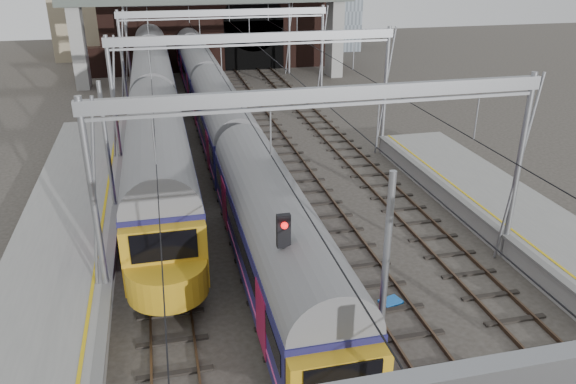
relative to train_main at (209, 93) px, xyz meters
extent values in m
cube|color=#4C3828|center=(-4.72, -15.85, -2.34)|extent=(0.08, 80.00, 0.16)
cube|color=#4C3828|center=(-3.28, -15.85, -2.34)|extent=(0.08, 80.00, 0.16)
cube|color=black|center=(-4.00, -15.85, -2.42)|extent=(2.40, 80.00, 0.14)
cube|color=#4C3828|center=(-0.72, -15.85, -2.34)|extent=(0.08, 80.00, 0.16)
cube|color=#4C3828|center=(0.72, -15.85, -2.34)|extent=(0.08, 80.00, 0.16)
cube|color=black|center=(0.00, -15.85, -2.42)|extent=(2.40, 80.00, 0.14)
cube|color=#4C3828|center=(3.28, -15.85, -2.34)|extent=(0.08, 80.00, 0.16)
cube|color=#4C3828|center=(4.72, -15.85, -2.34)|extent=(0.08, 80.00, 0.16)
cube|color=black|center=(4.00, -15.85, -2.42)|extent=(2.40, 80.00, 0.14)
cube|color=#4C3828|center=(7.28, -15.85, -2.34)|extent=(0.08, 80.00, 0.16)
cube|color=#4C3828|center=(8.72, -15.85, -2.34)|extent=(0.08, 80.00, 0.16)
cube|color=black|center=(8.00, -15.85, -2.42)|extent=(2.40, 80.00, 0.14)
cylinder|color=gray|center=(-6.20, -22.85, 1.57)|extent=(0.24, 0.24, 8.00)
cylinder|color=gray|center=(10.20, -22.85, 1.57)|extent=(0.24, 0.24, 8.00)
cube|color=gray|center=(2.00, -22.85, 5.17)|extent=(16.80, 0.28, 0.50)
cylinder|color=gray|center=(-6.20, -8.85, 1.57)|extent=(0.24, 0.24, 8.00)
cylinder|color=gray|center=(10.20, -8.85, 1.57)|extent=(0.24, 0.24, 8.00)
cube|color=gray|center=(2.00, -8.85, 5.17)|extent=(16.80, 0.28, 0.50)
cylinder|color=gray|center=(-6.20, 5.15, 1.57)|extent=(0.24, 0.24, 8.00)
cylinder|color=gray|center=(10.20, 5.15, 1.57)|extent=(0.24, 0.24, 8.00)
cube|color=gray|center=(2.00, 5.15, 5.17)|extent=(16.80, 0.28, 0.50)
cylinder|color=gray|center=(-6.20, 17.15, 1.57)|extent=(0.24, 0.24, 8.00)
cylinder|color=gray|center=(10.20, 17.15, 1.57)|extent=(0.24, 0.24, 8.00)
cube|color=gray|center=(2.00, 17.15, 5.17)|extent=(16.80, 0.28, 0.50)
cube|color=black|center=(-4.00, -15.85, 3.07)|extent=(0.03, 80.00, 0.03)
cube|color=black|center=(0.00, -15.85, 3.07)|extent=(0.03, 80.00, 0.03)
cube|color=black|center=(4.00, -15.85, 3.07)|extent=(0.03, 80.00, 0.03)
cube|color=black|center=(8.00, -15.85, 3.07)|extent=(0.03, 80.00, 0.03)
cube|color=black|center=(4.00, 21.15, 2.07)|extent=(26.00, 2.00, 9.00)
cube|color=black|center=(7.00, 20.13, 0.17)|extent=(6.50, 0.10, 5.20)
cylinder|color=black|center=(7.00, 20.13, 2.77)|extent=(6.50, 0.10, 6.50)
cube|color=black|center=(-8.00, 20.15, -0.93)|extent=(6.00, 1.50, 3.00)
cube|color=gray|center=(-10.50, 15.15, 1.67)|extent=(1.20, 2.50, 8.20)
cube|color=gray|center=(14.50, 15.15, 1.67)|extent=(1.20, 2.50, 8.20)
cube|color=black|center=(0.00, 0.08, -2.08)|extent=(2.09, 62.13, 0.70)
cube|color=#1A164E|center=(0.00, 0.08, -0.24)|extent=(2.67, 62.13, 2.38)
cylinder|color=slate|center=(0.00, 0.08, 0.95)|extent=(2.61, 61.63, 2.61)
cube|color=black|center=(0.00, 0.08, 0.14)|extent=(2.69, 60.93, 0.71)
cube|color=#E04691|center=(0.00, 0.08, -0.91)|extent=(2.69, 61.13, 0.11)
cube|color=black|center=(0.00, -31.30, 0.24)|extent=(2.00, 0.08, 0.95)
cube|color=black|center=(-4.00, 2.78, -2.08)|extent=(2.38, 52.80, 0.70)
cube|color=#1A164E|center=(-4.00, 2.78, -0.08)|extent=(3.03, 52.80, 2.71)
cylinder|color=slate|center=(-4.00, 2.78, 1.28)|extent=(2.97, 52.30, 2.97)
cube|color=black|center=(-4.00, 2.78, 0.36)|extent=(3.05, 51.60, 0.81)
cube|color=#E04691|center=(-4.00, 2.78, -0.84)|extent=(3.05, 51.80, 0.13)
cube|color=#C08F18|center=(-4.00, -23.77, -0.18)|extent=(2.97, 0.60, 2.51)
cube|color=black|center=(-4.00, -23.94, 0.46)|extent=(2.27, 0.08, 1.08)
cylinder|color=black|center=(-0.66, -27.58, 0.25)|extent=(0.18, 0.18, 5.36)
cube|color=black|center=(-0.66, -27.76, 2.60)|extent=(0.39, 0.18, 1.01)
sphere|color=red|center=(-0.66, -27.88, 2.82)|extent=(0.20, 0.20, 0.20)
cube|color=blue|center=(4.10, -24.97, -2.38)|extent=(0.94, 0.78, 0.10)
camera|label=1|loc=(-3.74, -41.34, 9.83)|focal=35.00mm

